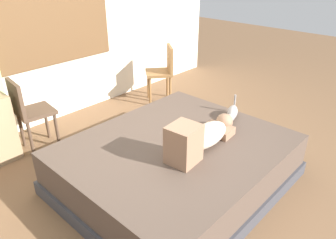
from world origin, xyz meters
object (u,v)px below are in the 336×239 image
Objects in this scene: chair_spare at (163,69)px; cat at (232,113)px; chair_by_desk at (28,109)px; person_lying at (201,136)px; bed at (176,164)px.

cat is at bearing -110.89° from chair_spare.
chair_spare is at bearing 69.11° from cat.
chair_spare is (2.05, -0.13, 0.00)m from chair_by_desk.
bed is at bearing 117.92° from person_lying.
person_lying is 0.71m from cat.
person_lying is 1.10× the size of chair_spare.
chair_by_desk is at bearing 110.99° from bed.
person_lying is 2.16m from chair_spare.
chair_spare is (0.61, 1.60, -0.02)m from cat.
person_lying is at bearing -62.08° from bed.
person_lying is 2.00m from chair_by_desk.
person_lying is at bearing -170.60° from cat.
bed is at bearing -133.08° from chair_spare.
person_lying is 2.83× the size of cat.
bed is 1.79m from chair_by_desk.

